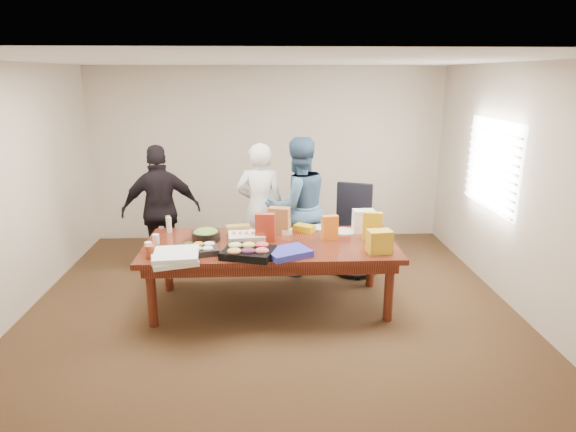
{
  "coord_description": "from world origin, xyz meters",
  "views": [
    {
      "loc": [
        -0.06,
        -5.17,
        2.56
      ],
      "look_at": [
        0.2,
        0.1,
        1.03
      ],
      "focal_mm": 30.5,
      "sensor_mm": 36.0,
      "label": 1
    }
  ],
  "objects": [
    {
      "name": "pizza_box_lower",
      "position": [
        -0.98,
        -0.52,
        0.78
      ],
      "size": [
        0.54,
        0.54,
        0.05
      ],
      "primitive_type": "cube",
      "rotation": [
        0.0,
        0.0,
        0.28
      ],
      "color": "silver",
      "rests_on": "conference_table"
    },
    {
      "name": "mayo_jar",
      "position": [
        0.02,
        0.46,
        0.81
      ],
      "size": [
        0.09,
        0.09,
        0.13
      ],
      "primitive_type": "cylinder",
      "rotation": [
        0.0,
        0.0,
        -0.13
      ],
      "color": "white",
      "rests_on": "conference_table"
    },
    {
      "name": "wall_front",
      "position": [
        0.0,
        -2.5,
        1.35
      ],
      "size": [
        5.5,
        0.04,
        2.7
      ],
      "primitive_type": "cube",
      "color": "beige",
      "rests_on": "floor"
    },
    {
      "name": "window_panel",
      "position": [
        2.72,
        0.6,
        1.5
      ],
      "size": [
        0.03,
        1.4,
        1.1
      ],
      "primitive_type": "cube",
      "color": "white",
      "rests_on": "wall_right"
    },
    {
      "name": "person_right",
      "position": [
        0.37,
        0.97,
        0.91
      ],
      "size": [
        1.07,
        0.95,
        1.81
      ],
      "primitive_type": "imported",
      "rotation": [
        0.0,
        0.0,
        3.49
      ],
      "color": "#3B5D81",
      "rests_on": "floor"
    },
    {
      "name": "clear_cup_b",
      "position": [
        -1.27,
        0.04,
        0.8
      ],
      "size": [
        0.1,
        0.1,
        0.11
      ],
      "primitive_type": "cylinder",
      "rotation": [
        0.0,
        0.0,
        -0.34
      ],
      "color": "white",
      "rests_on": "conference_table"
    },
    {
      "name": "red_cup",
      "position": [
        -1.24,
        -0.39,
        0.82
      ],
      "size": [
        0.12,
        0.12,
        0.13
      ],
      "primitive_type": "cylinder",
      "rotation": [
        0.0,
        0.0,
        -0.25
      ],
      "color": "#A84220",
      "rests_on": "conference_table"
    },
    {
      "name": "clear_cup_a",
      "position": [
        -1.3,
        -0.22,
        0.8
      ],
      "size": [
        0.09,
        0.09,
        0.11
      ],
      "primitive_type": "cylinder",
      "rotation": [
        0.0,
        0.0,
        0.13
      ],
      "color": "white",
      "rests_on": "conference_table"
    },
    {
      "name": "wall_left",
      "position": [
        -2.75,
        0.0,
        1.35
      ],
      "size": [
        0.04,
        5.0,
        2.7
      ],
      "primitive_type": "cube",
      "color": "beige",
      "rests_on": "floor"
    },
    {
      "name": "wall_back",
      "position": [
        0.0,
        2.5,
        1.35
      ],
      "size": [
        5.5,
        0.04,
        2.7
      ],
      "primitive_type": "cube",
      "color": "beige",
      "rests_on": "floor"
    },
    {
      "name": "plate_b",
      "position": [
        0.61,
        0.52,
        0.76
      ],
      "size": [
        0.27,
        0.27,
        0.02
      ],
      "primitive_type": "cylinder",
      "rotation": [
        0.0,
        0.0,
        -0.13
      ],
      "color": "silver",
      "rests_on": "conference_table"
    },
    {
      "name": "dip_bowl_a",
      "position": [
        0.19,
        0.32,
        0.78
      ],
      "size": [
        0.15,
        0.15,
        0.06
      ],
      "primitive_type": "cylinder",
      "rotation": [
        0.0,
        0.0,
        -0.08
      ],
      "color": "beige",
      "rests_on": "conference_table"
    },
    {
      "name": "grocery_bag_white",
      "position": [
        1.11,
        0.34,
        0.89
      ],
      "size": [
        0.25,
        0.18,
        0.27
      ],
      "primitive_type": "cube",
      "rotation": [
        0.0,
        0.0,
        -0.0
      ],
      "color": "white",
      "rests_on": "conference_table"
    },
    {
      "name": "fruit_tray",
      "position": [
        -0.24,
        -0.4,
        0.79
      ],
      "size": [
        0.61,
        0.53,
        0.08
      ],
      "primitive_type": "cube",
      "rotation": [
        0.0,
        0.0,
        -0.3
      ],
      "color": "black",
      "rests_on": "conference_table"
    },
    {
      "name": "banana_bunch",
      "position": [
        0.41,
        0.4,
        0.79
      ],
      "size": [
        0.28,
        0.25,
        0.08
      ],
      "primitive_type": "cube",
      "rotation": [
        0.0,
        0.0,
        -0.59
      ],
      "color": "gold",
      "rests_on": "conference_table"
    },
    {
      "name": "chip_bag_red",
      "position": [
        -0.06,
        0.07,
        0.91
      ],
      "size": [
        0.23,
        0.1,
        0.32
      ],
      "primitive_type": "cube",
      "rotation": [
        0.0,
        0.0,
        -0.06
      ],
      "color": "#B0311B",
      "rests_on": "conference_table"
    },
    {
      "name": "pizza_box_upper",
      "position": [
        -0.96,
        -0.52,
        0.83
      ],
      "size": [
        0.48,
        0.48,
        0.05
      ],
      "primitive_type": "cube",
      "rotation": [
        0.0,
        0.0,
        0.1
      ],
      "color": "white",
      "rests_on": "pizza_box_lower"
    },
    {
      "name": "person_center",
      "position": [
        -0.12,
        1.05,
        0.87
      ],
      "size": [
        0.66,
        0.45,
        1.73
      ],
      "primitive_type": "imported",
      "rotation": [
        0.0,
        0.0,
        3.08
      ],
      "color": "white",
      "rests_on": "floor"
    },
    {
      "name": "chip_bag_yellow",
      "position": [
        1.15,
        0.05,
        0.91
      ],
      "size": [
        0.23,
        0.13,
        0.33
      ],
      "primitive_type": "cube",
      "rotation": [
        0.0,
        0.0,
        -0.21
      ],
      "color": "yellow",
      "rests_on": "conference_table"
    },
    {
      "name": "office_chair",
      "position": [
        1.14,
        0.9,
        0.56
      ],
      "size": [
        0.75,
        0.75,
        1.13
      ],
      "primitive_type": "cube",
      "rotation": [
        0.0,
        0.0,
        -0.38
      ],
      "color": "black",
      "rests_on": "floor"
    },
    {
      "name": "veggie_tray",
      "position": [
        -0.77,
        -0.28,
        0.78
      ],
      "size": [
        0.47,
        0.41,
        0.06
      ],
      "primitive_type": "cube",
      "rotation": [
        0.0,
        0.0,
        0.25
      ],
      "color": "black",
      "rests_on": "conference_table"
    },
    {
      "name": "salad_bowl",
      "position": [
        -0.73,
        0.13,
        0.8
      ],
      "size": [
        0.36,
        0.36,
        0.1
      ],
      "primitive_type": "cylinder",
      "rotation": [
        0.0,
        0.0,
        0.12
      ],
      "color": "black",
      "rests_on": "conference_table"
    },
    {
      "name": "chip_bag_orange",
      "position": [
        0.67,
        0.08,
        0.89
      ],
      "size": [
        0.2,
        0.12,
        0.28
      ],
      "primitive_type": "cube",
      "rotation": [
        0.0,
        0.0,
        0.26
      ],
      "color": "orange",
      "rests_on": "conference_table"
    },
    {
      "name": "chip_bag_blue",
      "position": [
        0.17,
        -0.41,
        0.78
      ],
      "size": [
        0.53,
        0.48,
        0.07
      ],
      "primitive_type": "cube",
      "rotation": [
        0.0,
        0.0,
        0.46
      ],
      "color": "#2E32AC",
      "rests_on": "conference_table"
    },
    {
      "name": "wall_right",
      "position": [
        2.75,
        0.0,
        1.35
      ],
      "size": [
        0.04,
        5.0,
        2.7
      ],
      "primitive_type": "cube",
      "color": "beige",
      "rests_on": "floor"
    },
    {
      "name": "bread_loaf",
      "position": [
        -0.38,
        0.33,
        0.8
      ],
      "size": [
        0.29,
        0.16,
        0.11
      ],
      "primitive_type": "cube",
      "rotation": [
        0.0,
        0.0,
        0.17
      ],
      "color": "olive",
      "rests_on": "conference_table"
    },
    {
      "name": "person_left",
      "position": [
        -1.41,
        1.04,
        0.86
      ],
      "size": [
        1.07,
        0.61,
        1.72
      ],
      "primitive_type": "imported",
      "rotation": [
        0.0,
        0.0,
        3.34
      ],
      "color": "black",
      "rests_on": "floor"
    },
    {
      "name": "window_blinds",
      "position": [
        2.68,
        0.6,
        1.5
      ],
      "size": [
        0.04,
        1.36,
        1.0
      ],
      "primitive_type": "cube",
      "color": "beige",
      "rests_on": "wall_right"
    },
    {
      "name": "sheet_cake",
      "position": [
        -0.27,
        0.12,
        0.79
      ],
      "size": [
        0.43,
        0.34,
        0.07
      ],
      "primitive_type": "cube",
      "rotation": [
        0.0,
        0.0,
        0.09
      ],
      "color": "silver",
      "rests_on": "conference_table"
    },
    {
      "name": "conference_table",
      "position": [
        0.0,
        0.0,
        0.38
      ],
      "size": [
        2.8,
        1.2,
        0.75
      ],
      "primitive_type": "cube",
      "color": "#4C1C0F",
      "rests_on": "floor"
    },
    {
      "name": "ceiling",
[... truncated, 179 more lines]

